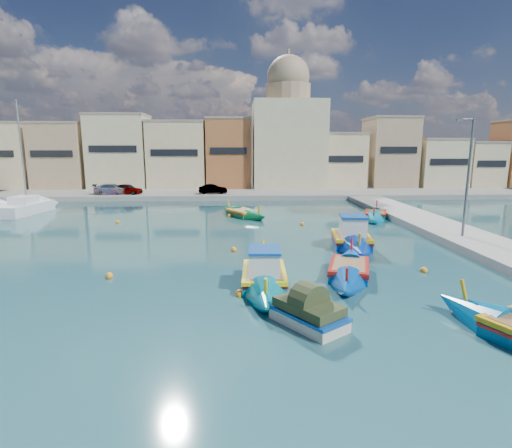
# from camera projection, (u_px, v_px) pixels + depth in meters

# --- Properties ---
(ground) EXTENTS (160.00, 160.00, 0.00)m
(ground) POSITION_uv_depth(u_px,v_px,m) (180.00, 276.00, 19.52)
(ground) COLOR #173B45
(ground) RESTS_ON ground
(north_quay) EXTENTS (80.00, 8.00, 0.60)m
(north_quay) POSITION_uv_depth(u_px,v_px,m) (216.00, 195.00, 50.87)
(north_quay) COLOR gray
(north_quay) RESTS_ON ground
(north_townhouses) EXTENTS (83.20, 7.87, 10.19)m
(north_townhouses) POSITION_uv_depth(u_px,v_px,m) (265.00, 156.00, 57.50)
(north_townhouses) COLOR beige
(north_townhouses) RESTS_ON ground
(church_block) EXTENTS (10.00, 10.00, 19.10)m
(church_block) POSITION_uv_depth(u_px,v_px,m) (287.00, 132.00, 57.63)
(church_block) COLOR beige
(church_block) RESTS_ON ground
(quay_street_lamp) EXTENTS (1.18, 0.16, 8.00)m
(quay_street_lamp) POSITION_uv_depth(u_px,v_px,m) (467.00, 177.00, 25.33)
(quay_street_lamp) COLOR #595B60
(quay_street_lamp) RESTS_ON ground
(parked_cars) EXTENTS (16.33, 2.48, 1.28)m
(parked_cars) POSITION_uv_depth(u_px,v_px,m) (140.00, 189.00, 48.84)
(parked_cars) COLOR #4C1919
(parked_cars) RESTS_ON north_quay
(luzzu_turquoise_cabin) EXTENTS (2.25, 8.71, 2.77)m
(luzzu_turquoise_cabin) POSITION_uv_depth(u_px,v_px,m) (264.00, 277.00, 18.22)
(luzzu_turquoise_cabin) COLOR #00809B
(luzzu_turquoise_cabin) RESTS_ON ground
(luzzu_blue_cabin) EXTENTS (3.35, 9.05, 3.13)m
(luzzu_blue_cabin) POSITION_uv_depth(u_px,v_px,m) (351.00, 240.00, 25.39)
(luzzu_blue_cabin) COLOR #002EA6
(luzzu_blue_cabin) RESTS_ON ground
(luzzu_cyan_mid) EXTENTS (4.43, 7.73, 2.25)m
(luzzu_cyan_mid) POSITION_uv_depth(u_px,v_px,m) (375.00, 216.00, 35.39)
(luzzu_cyan_mid) COLOR #0078A1
(luzzu_cyan_mid) RESTS_ON ground
(luzzu_green) EXTENTS (5.33, 6.89, 2.22)m
(luzzu_green) POSITION_uv_depth(u_px,v_px,m) (243.00, 214.00, 36.34)
(luzzu_green) COLOR #0A733A
(luzzu_green) RESTS_ON ground
(luzzu_blue_south) EXTENTS (4.02, 7.90, 2.23)m
(luzzu_blue_south) POSITION_uv_depth(u_px,v_px,m) (349.00, 271.00, 19.45)
(luzzu_blue_south) COLOR #0043A1
(luzzu_blue_south) RESTS_ON ground
(tender_near) EXTENTS (2.78, 3.06, 1.34)m
(tender_near) POSITION_uv_depth(u_px,v_px,m) (308.00, 314.00, 13.98)
(tender_near) COLOR beige
(tender_near) RESTS_ON ground
(yacht_north) EXTENTS (3.53, 8.77, 11.38)m
(yacht_north) POSITION_uv_depth(u_px,v_px,m) (37.00, 206.00, 39.57)
(yacht_north) COLOR white
(yacht_north) RESTS_ON ground
(mooring_buoys) EXTENTS (19.72, 20.16, 0.36)m
(mooring_buoys) POSITION_uv_depth(u_px,v_px,m) (232.00, 243.00, 25.97)
(mooring_buoys) COLOR orange
(mooring_buoys) RESTS_ON ground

